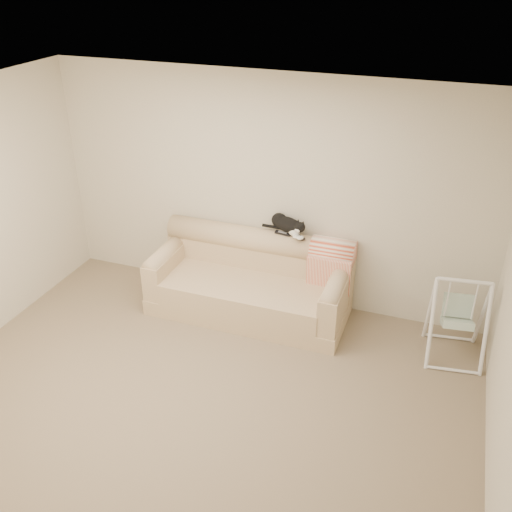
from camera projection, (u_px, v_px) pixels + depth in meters
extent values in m
plane|color=#7C6A4D|center=(196.00, 402.00, 5.22)|extent=(5.00, 5.00, 0.00)
cube|color=beige|center=(268.00, 192.00, 6.25)|extent=(5.00, 0.04, 2.60)
cube|color=beige|center=(18.00, 468.00, 2.95)|extent=(5.00, 0.04, 2.60)
cube|color=white|center=(177.00, 122.00, 3.98)|extent=(5.00, 4.00, 0.02)
cube|color=tan|center=(248.00, 305.00, 6.46)|extent=(2.20, 0.90, 0.18)
cube|color=tan|center=(245.00, 295.00, 6.27)|extent=(1.80, 0.68, 0.24)
cube|color=tan|center=(258.00, 265.00, 6.58)|extent=(2.20, 0.22, 0.50)
cylinder|color=tan|center=(259.00, 240.00, 6.42)|extent=(2.16, 0.28, 0.28)
cube|color=tan|center=(168.00, 268.00, 6.61)|extent=(0.20, 0.88, 0.42)
cylinder|color=tan|center=(167.00, 252.00, 6.51)|extent=(0.18, 0.84, 0.18)
cube|color=tan|center=(336.00, 299.00, 6.02)|extent=(0.20, 0.88, 0.42)
cylinder|color=tan|center=(337.00, 282.00, 5.92)|extent=(0.18, 0.84, 0.18)
cube|color=black|center=(283.00, 233.00, 6.23)|extent=(0.19, 0.07, 0.02)
cube|color=gray|center=(283.00, 232.00, 6.23)|extent=(0.10, 0.05, 0.01)
cube|color=black|center=(299.00, 236.00, 6.17)|extent=(0.16, 0.15, 0.02)
ellipsoid|color=black|center=(288.00, 225.00, 6.21)|extent=(0.42, 0.31, 0.16)
ellipsoid|color=black|center=(279.00, 220.00, 6.29)|extent=(0.23, 0.22, 0.16)
ellipsoid|color=white|center=(294.00, 231.00, 6.15)|extent=(0.18, 0.15, 0.11)
ellipsoid|color=black|center=(300.00, 227.00, 6.06)|extent=(0.16, 0.16, 0.11)
ellipsoid|color=white|center=(297.00, 230.00, 6.03)|extent=(0.08, 0.07, 0.05)
sphere|color=#BF7272|center=(296.00, 231.00, 6.02)|extent=(0.01, 0.01, 0.01)
cone|color=black|center=(298.00, 221.00, 6.06)|extent=(0.05, 0.06, 0.06)
cone|color=black|center=(303.00, 223.00, 6.02)|extent=(0.07, 0.07, 0.06)
sphere|color=#B2A018|center=(296.00, 227.00, 6.04)|extent=(0.02, 0.02, 0.02)
sphere|color=#B2A018|center=(299.00, 228.00, 6.02)|extent=(0.02, 0.02, 0.02)
ellipsoid|color=white|center=(296.00, 236.00, 6.10)|extent=(0.10, 0.11, 0.03)
ellipsoid|color=white|center=(300.00, 238.00, 6.07)|extent=(0.10, 0.11, 0.03)
cylinder|color=black|center=(271.00, 227.00, 6.32)|extent=(0.21, 0.04, 0.03)
cylinder|color=#D64929|center=(333.00, 253.00, 6.16)|extent=(0.48, 0.33, 0.33)
cube|color=#D64929|center=(328.00, 276.00, 6.12)|extent=(0.48, 0.09, 0.42)
cylinder|color=white|center=(431.00, 324.00, 5.55)|extent=(0.08, 0.31, 0.89)
cylinder|color=white|center=(430.00, 309.00, 5.78)|extent=(0.08, 0.31, 0.89)
cylinder|color=white|center=(486.00, 330.00, 5.45)|extent=(0.08, 0.31, 0.89)
cylinder|color=white|center=(482.00, 315.00, 5.69)|extent=(0.08, 0.31, 0.89)
cylinder|color=white|center=(465.00, 281.00, 5.41)|extent=(0.51, 0.11, 0.04)
cylinder|color=white|center=(453.00, 370.00, 5.58)|extent=(0.51, 0.10, 0.03)
cylinder|color=white|center=(448.00, 337.00, 6.05)|extent=(0.51, 0.10, 0.03)
cube|color=white|center=(457.00, 323.00, 5.60)|extent=(0.33, 0.30, 0.17)
cube|color=white|center=(458.00, 305.00, 5.64)|extent=(0.31, 0.17, 0.24)
cylinder|color=white|center=(448.00, 298.00, 5.53)|extent=(0.02, 0.02, 0.42)
cylinder|color=white|center=(475.00, 301.00, 5.48)|extent=(0.02, 0.02, 0.42)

